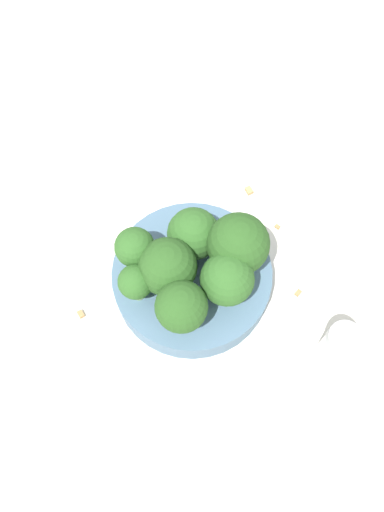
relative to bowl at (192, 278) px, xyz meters
name	(u,v)px	position (x,y,z in m)	size (l,w,h in m)	color
ground_plane	(192,283)	(0.00, 0.00, -0.02)	(3.00, 3.00, 0.00)	silver
bowl	(192,278)	(0.00, 0.00, 0.00)	(0.16, 0.16, 0.03)	slate
broccoli_floret_0	(193,234)	(0.03, -0.01, 0.04)	(0.05, 0.05, 0.05)	#84AD66
broccoli_floret_1	(135,249)	(0.02, 0.05, 0.05)	(0.04, 0.04, 0.06)	#7A9E5B
broccoli_floret_2	(181,307)	(-0.05, 0.02, 0.05)	(0.05, 0.05, 0.06)	#84AD66
broccoli_floret_3	(168,267)	(-0.01, 0.02, 0.05)	(0.05, 0.05, 0.06)	#7A9E5B
broccoli_floret_4	(227,280)	(-0.03, -0.03, 0.05)	(0.05, 0.05, 0.06)	#7A9E5B
broccoli_floret_5	(136,283)	(-0.01, 0.05, 0.04)	(0.03, 0.03, 0.05)	#84AD66
broccoli_floret_6	(237,241)	(0.00, -0.04, 0.06)	(0.06, 0.06, 0.07)	#84AD66
pepper_shaker	(338,345)	(-0.10, -0.12, 0.01)	(0.03, 0.03, 0.06)	silver
almond_crumb_0	(298,292)	(-0.03, -0.10, -0.01)	(0.01, 0.00, 0.01)	#AD7F4C
almond_crumb_1	(249,190)	(0.10, -0.09, -0.01)	(0.01, 0.01, 0.01)	tan
almond_crumb_2	(278,226)	(0.04, -0.10, -0.01)	(0.01, 0.00, 0.01)	#AD7F4C
almond_crumb_3	(80,314)	(-0.01, 0.12, -0.01)	(0.01, 0.01, 0.01)	#AD7F4C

